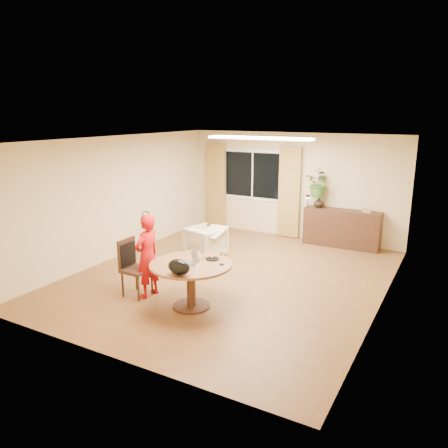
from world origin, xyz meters
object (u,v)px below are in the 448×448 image
(dining_chair, at_px, (137,268))
(sideboard, at_px, (342,228))
(dining_table, at_px, (191,273))
(armchair, at_px, (206,242))
(child, at_px, (147,256))

(dining_chair, distance_m, sideboard, 5.12)
(dining_table, distance_m, dining_chair, 1.07)
(armchair, bearing_deg, child, 109.83)
(sideboard, bearing_deg, child, -115.71)
(dining_chair, height_order, armchair, dining_chair)
(dining_chair, bearing_deg, child, 29.10)
(dining_table, height_order, armchair, dining_table)
(dining_chair, height_order, child, child)
(dining_table, xyz_separation_m, armchair, (-1.14, 2.32, -0.26))
(child, relative_size, armchair, 1.96)
(dining_table, distance_m, sideboard, 4.67)
(child, height_order, sideboard, child)
(child, bearing_deg, dining_table, 92.15)
(dining_table, height_order, child, child)
(dining_table, bearing_deg, dining_chair, -176.60)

